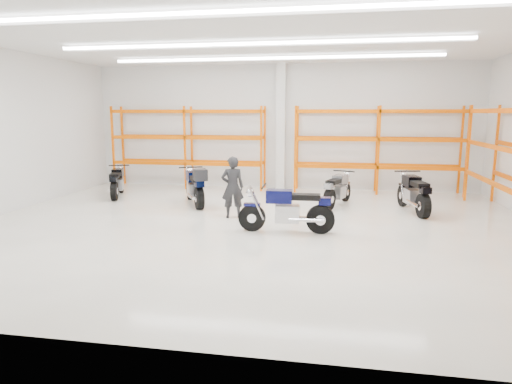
% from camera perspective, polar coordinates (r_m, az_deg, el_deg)
% --- Properties ---
extents(ground, '(14.00, 14.00, 0.00)m').
position_cam_1_polar(ground, '(11.26, -0.63, -4.31)').
color(ground, beige).
rests_on(ground, ground).
extents(room_shell, '(14.02, 12.02, 4.51)m').
position_cam_1_polar(room_shell, '(10.96, -0.64, 12.60)').
color(room_shell, silver).
rests_on(room_shell, ground).
extents(motorcycle_main, '(2.25, 0.75, 1.10)m').
position_cam_1_polar(motorcycle_main, '(10.63, 4.35, -2.34)').
color(motorcycle_main, black).
rests_on(motorcycle_main, ground).
extents(motorcycle_back_a, '(0.88, 1.99, 1.01)m').
position_cam_1_polar(motorcycle_back_a, '(15.76, -16.98, 1.09)').
color(motorcycle_back_a, black).
rests_on(motorcycle_back_a, ground).
extents(motorcycle_back_b, '(1.31, 2.16, 1.20)m').
position_cam_1_polar(motorcycle_back_b, '(13.78, -7.60, 0.66)').
color(motorcycle_back_b, black).
rests_on(motorcycle_back_b, ground).
extents(motorcycle_back_c, '(0.94, 1.97, 1.01)m').
position_cam_1_polar(motorcycle_back_c, '(13.85, 10.08, 0.21)').
color(motorcycle_back_c, black).
rests_on(motorcycle_back_c, ground).
extents(motorcycle_back_d, '(0.79, 2.24, 1.11)m').
position_cam_1_polar(motorcycle_back_d, '(13.43, 19.15, -0.28)').
color(motorcycle_back_d, black).
rests_on(motorcycle_back_d, ground).
extents(standing_man, '(0.68, 0.54, 1.64)m').
position_cam_1_polar(standing_man, '(12.06, -2.95, 0.60)').
color(standing_man, black).
rests_on(standing_man, ground).
extents(structural_column, '(0.32, 0.32, 4.50)m').
position_cam_1_polar(structural_column, '(16.68, 3.13, 8.11)').
color(structural_column, white).
rests_on(structural_column, ground).
extents(pallet_racking_back_left, '(5.67, 0.87, 3.00)m').
position_cam_1_polar(pallet_racking_back_left, '(17.12, -8.46, 6.51)').
color(pallet_racking_back_left, '#FF4A00').
rests_on(pallet_racking_back_left, ground).
extents(pallet_racking_back_right, '(5.67, 0.87, 3.00)m').
position_cam_1_polar(pallet_racking_back_right, '(16.29, 14.99, 6.11)').
color(pallet_racking_back_right, '#FF4A00').
rests_on(pallet_racking_back_right, ground).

